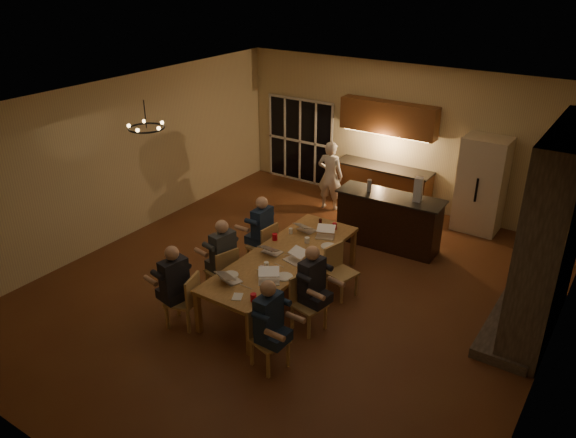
# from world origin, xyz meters

# --- Properties ---
(floor) EXTENTS (9.00, 9.00, 0.00)m
(floor) POSITION_xyz_m (0.00, 0.00, 0.00)
(floor) COLOR brown
(floor) RESTS_ON ground
(back_wall) EXTENTS (8.00, 0.04, 3.20)m
(back_wall) POSITION_xyz_m (0.00, 4.52, 1.60)
(back_wall) COLOR #C1AE89
(back_wall) RESTS_ON ground
(left_wall) EXTENTS (0.04, 9.00, 3.20)m
(left_wall) POSITION_xyz_m (-4.02, 0.00, 1.60)
(left_wall) COLOR #C1AE89
(left_wall) RESTS_ON ground
(right_wall) EXTENTS (0.04, 9.00, 3.20)m
(right_wall) POSITION_xyz_m (4.02, 0.00, 1.60)
(right_wall) COLOR #C1AE89
(right_wall) RESTS_ON ground
(ceiling) EXTENTS (8.00, 9.00, 0.04)m
(ceiling) POSITION_xyz_m (0.00, 0.00, 3.22)
(ceiling) COLOR white
(ceiling) RESTS_ON back_wall
(french_doors) EXTENTS (1.86, 0.08, 2.10)m
(french_doors) POSITION_xyz_m (-2.70, 4.47, 1.05)
(french_doors) COLOR black
(french_doors) RESTS_ON ground
(fireplace) EXTENTS (0.58, 2.50, 3.20)m
(fireplace) POSITION_xyz_m (3.70, 1.20, 1.60)
(fireplace) COLOR #62564D
(fireplace) RESTS_ON ground
(kitchenette) EXTENTS (2.24, 0.68, 2.40)m
(kitchenette) POSITION_xyz_m (-0.30, 4.20, 1.20)
(kitchenette) COLOR brown
(kitchenette) RESTS_ON ground
(refrigerator) EXTENTS (0.90, 0.68, 2.00)m
(refrigerator) POSITION_xyz_m (1.90, 4.15, 1.00)
(refrigerator) COLOR beige
(refrigerator) RESTS_ON ground
(dining_table) EXTENTS (1.10, 3.28, 0.75)m
(dining_table) POSITION_xyz_m (-0.04, -0.21, 0.38)
(dining_table) COLOR #B9894A
(dining_table) RESTS_ON ground
(bar_island) EXTENTS (2.09, 0.75, 1.08)m
(bar_island) POSITION_xyz_m (0.66, 2.42, 0.54)
(bar_island) COLOR black
(bar_island) RESTS_ON ground
(chair_left_near) EXTENTS (0.55, 0.55, 0.89)m
(chair_left_near) POSITION_xyz_m (-0.87, -1.78, 0.45)
(chair_left_near) COLOR tan
(chair_left_near) RESTS_ON ground
(chair_left_mid) EXTENTS (0.55, 0.55, 0.89)m
(chair_left_mid) POSITION_xyz_m (-0.93, -0.75, 0.45)
(chair_left_mid) COLOR tan
(chair_left_mid) RESTS_ON ground
(chair_left_far) EXTENTS (0.48, 0.48, 0.89)m
(chair_left_far) POSITION_xyz_m (-0.91, 0.35, 0.45)
(chair_left_far) COLOR tan
(chair_left_far) RESTS_ON ground
(chair_right_near) EXTENTS (0.54, 0.54, 0.89)m
(chair_right_near) POSITION_xyz_m (0.82, -1.83, 0.45)
(chair_right_near) COLOR tan
(chair_right_near) RESTS_ON ground
(chair_right_mid) EXTENTS (0.53, 0.53, 0.89)m
(chair_right_mid) POSITION_xyz_m (0.82, -0.79, 0.45)
(chair_right_mid) COLOR tan
(chair_right_mid) RESTS_ON ground
(chair_right_far) EXTENTS (0.53, 0.53, 0.89)m
(chair_right_far) POSITION_xyz_m (0.78, 0.32, 0.45)
(chair_right_far) COLOR tan
(chair_right_far) RESTS_ON ground
(person_left_near) EXTENTS (0.70, 0.70, 1.38)m
(person_left_near) POSITION_xyz_m (-0.94, -1.83, 0.69)
(person_left_near) COLOR #23242D
(person_left_near) RESTS_ON ground
(person_right_near) EXTENTS (0.61, 0.61, 1.38)m
(person_right_near) POSITION_xyz_m (0.81, -1.82, 0.69)
(person_right_near) COLOR #1E2F4D
(person_right_near) RESTS_ON ground
(person_left_mid) EXTENTS (0.70, 0.70, 1.38)m
(person_left_mid) POSITION_xyz_m (-0.90, -0.72, 0.69)
(person_left_mid) COLOR #3C4246
(person_left_mid) RESTS_ON ground
(person_right_mid) EXTENTS (0.68, 0.68, 1.38)m
(person_right_mid) POSITION_xyz_m (0.79, -0.67, 0.69)
(person_right_mid) COLOR #23242D
(person_right_mid) RESTS_ON ground
(person_left_far) EXTENTS (0.60, 0.60, 1.38)m
(person_left_far) POSITION_xyz_m (-0.93, 0.42, 0.69)
(person_left_far) COLOR #1E2F4D
(person_left_far) RESTS_ON ground
(standing_person) EXTENTS (0.63, 0.47, 1.59)m
(standing_person) POSITION_xyz_m (-1.20, 3.36, 0.79)
(standing_person) COLOR white
(standing_person) RESTS_ON ground
(chandelier) EXTENTS (0.58, 0.58, 0.03)m
(chandelier) POSITION_xyz_m (-2.20, -0.92, 2.75)
(chandelier) COLOR black
(chandelier) RESTS_ON ceiling
(laptop_a) EXTENTS (0.39, 0.37, 0.23)m
(laptop_a) POSITION_xyz_m (-0.28, -1.28, 0.86)
(laptop_a) COLOR silver
(laptop_a) RESTS_ON dining_table
(laptop_b) EXTENTS (0.42, 0.41, 0.23)m
(laptop_b) POSITION_xyz_m (0.23, -1.01, 0.86)
(laptop_b) COLOR silver
(laptop_b) RESTS_ON dining_table
(laptop_c) EXTENTS (0.33, 0.29, 0.23)m
(laptop_c) POSITION_xyz_m (-0.27, -0.21, 0.86)
(laptop_c) COLOR silver
(laptop_c) RESTS_ON dining_table
(laptop_d) EXTENTS (0.37, 0.34, 0.23)m
(laptop_d) POSITION_xyz_m (0.19, -0.25, 0.86)
(laptop_d) COLOR silver
(laptop_d) RESTS_ON dining_table
(laptop_e) EXTENTS (0.37, 0.34, 0.23)m
(laptop_e) POSITION_xyz_m (-0.23, 0.82, 0.86)
(laptop_e) COLOR silver
(laptop_e) RESTS_ON dining_table
(laptop_f) EXTENTS (0.40, 0.38, 0.23)m
(laptop_f) POSITION_xyz_m (0.19, 0.76, 0.86)
(laptop_f) COLOR silver
(laptop_f) RESTS_ON dining_table
(mug_front) EXTENTS (0.08, 0.08, 0.10)m
(mug_front) POSITION_xyz_m (-0.05, -0.68, 0.80)
(mug_front) COLOR white
(mug_front) RESTS_ON dining_table
(mug_mid) EXTENTS (0.09, 0.09, 0.10)m
(mug_mid) POSITION_xyz_m (0.03, 0.41, 0.80)
(mug_mid) COLOR white
(mug_mid) RESTS_ON dining_table
(mug_back) EXTENTS (0.07, 0.07, 0.10)m
(mug_back) POSITION_xyz_m (-0.40, 0.55, 0.80)
(mug_back) COLOR white
(mug_back) RESTS_ON dining_table
(redcup_near) EXTENTS (0.09, 0.09, 0.12)m
(redcup_near) POSITION_xyz_m (0.35, -1.55, 0.81)
(redcup_near) COLOR red
(redcup_near) RESTS_ON dining_table
(redcup_mid) EXTENTS (0.09, 0.09, 0.12)m
(redcup_mid) POSITION_xyz_m (-0.49, 0.18, 0.81)
(redcup_mid) COLOR red
(redcup_mid) RESTS_ON dining_table
(redcup_far) EXTENTS (0.08, 0.08, 0.12)m
(redcup_far) POSITION_xyz_m (0.16, 1.14, 0.81)
(redcup_far) COLOR red
(redcup_far) RESTS_ON dining_table
(can_silver) EXTENTS (0.07, 0.07, 0.12)m
(can_silver) POSITION_xyz_m (-0.02, -0.83, 0.81)
(can_silver) COLOR #B2B2B7
(can_silver) RESTS_ON dining_table
(can_cola) EXTENTS (0.06, 0.06, 0.12)m
(can_cola) POSITION_xyz_m (-0.14, 1.14, 0.81)
(can_cola) COLOR #3F0F0C
(can_cola) RESTS_ON dining_table
(plate_near) EXTENTS (0.27, 0.27, 0.02)m
(plate_near) POSITION_xyz_m (0.35, -0.76, 0.76)
(plate_near) COLOR white
(plate_near) RESTS_ON dining_table
(plate_left) EXTENTS (0.25, 0.25, 0.02)m
(plate_left) POSITION_xyz_m (-0.38, -1.18, 0.76)
(plate_left) COLOR white
(plate_left) RESTS_ON dining_table
(plate_far) EXTENTS (0.27, 0.27, 0.02)m
(plate_far) POSITION_xyz_m (0.42, 0.49, 0.76)
(plate_far) COLOR white
(plate_far) RESTS_ON dining_table
(notepad) EXTENTS (0.21, 0.24, 0.01)m
(notepad) POSITION_xyz_m (0.09, -1.60, 0.76)
(notepad) COLOR white
(notepad) RESTS_ON dining_table
(bar_bottle) EXTENTS (0.09, 0.09, 0.24)m
(bar_bottle) POSITION_xyz_m (0.22, 2.38, 1.20)
(bar_bottle) COLOR #99999E
(bar_bottle) RESTS_ON bar_island
(bar_blender) EXTENTS (0.17, 0.17, 0.47)m
(bar_blender) POSITION_xyz_m (1.18, 2.45, 1.31)
(bar_blender) COLOR silver
(bar_blender) RESTS_ON bar_island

